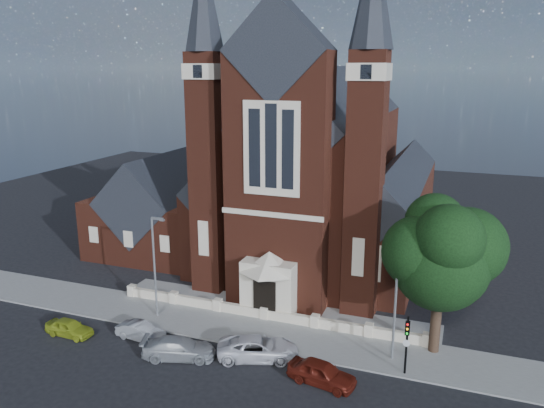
{
  "coord_description": "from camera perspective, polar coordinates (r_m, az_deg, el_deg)",
  "views": [
    {
      "loc": [
        13.49,
        -28.22,
        18.75
      ],
      "look_at": [
        -1.45,
        12.0,
        7.73
      ],
      "focal_mm": 35.0,
      "sensor_mm": 36.0,
      "label": 1
    }
  ],
  "objects": [
    {
      "name": "car_lime_van",
      "position": [
        41.83,
        -20.97,
        -12.31
      ],
      "size": [
        3.66,
        1.56,
        1.23
      ],
      "primitive_type": "imported",
      "rotation": [
        0.0,
        0.0,
        1.54
      ],
      "color": "#97A821",
      "rests_on": "ground"
    },
    {
      "name": "car_white_suv",
      "position": [
        36.42,
        -1.55,
        -15.22
      ],
      "size": [
        5.86,
        4.12,
        1.49
      ],
      "primitive_type": "imported",
      "rotation": [
        0.0,
        0.0,
        1.91
      ],
      "color": "silver",
      "rests_on": "ground"
    },
    {
      "name": "street_lamp_right",
      "position": [
        35.36,
        13.32,
        -9.6
      ],
      "size": [
        1.16,
        0.22,
        8.09
      ],
      "color": "gray",
      "rests_on": "ground"
    },
    {
      "name": "ground",
      "position": [
        49.01,
        2.85,
        -8.1
      ],
      "size": [
        120.0,
        120.0,
        0.0
      ],
      "primitive_type": "plane",
      "color": "black",
      "rests_on": "ground"
    },
    {
      "name": "forecourt_paving",
      "position": [
        43.38,
        0.19,
        -11.2
      ],
      "size": [
        26.0,
        3.0,
        0.14
      ],
      "primitive_type": "cube",
      "color": "slate",
      "rests_on": "ground"
    },
    {
      "name": "street_tree",
      "position": [
        35.93,
        17.88,
        -5.47
      ],
      "size": [
        6.4,
        6.6,
        10.7
      ],
      "color": "black",
      "rests_on": "ground"
    },
    {
      "name": "car_dark_red",
      "position": [
        34.02,
        5.37,
        -17.64
      ],
      "size": [
        4.54,
        2.49,
        1.46
      ],
      "primitive_type": "imported",
      "rotation": [
        0.0,
        0.0,
        1.38
      ],
      "color": "#5F1A10",
      "rests_on": "ground"
    },
    {
      "name": "car_silver_a",
      "position": [
        39.79,
        -13.92,
        -13.17
      ],
      "size": [
        3.82,
        1.65,
        1.22
      ],
      "primitive_type": "imported",
      "rotation": [
        0.0,
        0.0,
        1.47
      ],
      "color": "gray",
      "rests_on": "ground"
    },
    {
      "name": "forecourt_wall",
      "position": [
        41.71,
        -0.78,
        -12.31
      ],
      "size": [
        24.0,
        0.4,
        0.9
      ],
      "primitive_type": "cube",
      "color": "beige",
      "rests_on": "ground"
    },
    {
      "name": "traffic_signal",
      "position": [
        34.74,
        14.31,
        -13.81
      ],
      "size": [
        0.28,
        0.42,
        4.0
      ],
      "color": "black",
      "rests_on": "ground"
    },
    {
      "name": "church",
      "position": [
        53.96,
        5.51,
        3.05
      ],
      "size": [
        20.01,
        34.9,
        29.2
      ],
      "color": "#542316",
      "rests_on": "ground"
    },
    {
      "name": "pavement_strip",
      "position": [
        40.06,
        -1.84,
        -13.51
      ],
      "size": [
        60.0,
        5.0,
        0.12
      ],
      "primitive_type": "cube",
      "color": "slate",
      "rests_on": "ground"
    },
    {
      "name": "car_silver_b",
      "position": [
        36.98,
        -9.99,
        -15.04
      ],
      "size": [
        5.24,
        3.36,
        1.41
      ],
      "primitive_type": "imported",
      "rotation": [
        0.0,
        0.0,
        1.88
      ],
      "color": "#95999C",
      "rests_on": "ground"
    },
    {
      "name": "street_lamp_left",
      "position": [
        41.19,
        -12.46,
        -6.04
      ],
      "size": [
        1.16,
        0.22,
        8.09
      ],
      "color": "gray",
      "rests_on": "ground"
    },
    {
      "name": "parish_hall",
      "position": [
        56.78,
        -11.73,
        -0.95
      ],
      "size": [
        12.0,
        12.2,
        10.24
      ],
      "color": "#542316",
      "rests_on": "ground"
    }
  ]
}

